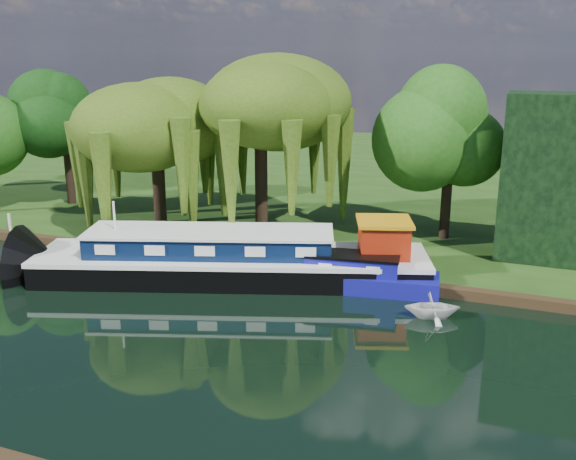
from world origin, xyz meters
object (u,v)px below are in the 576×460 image
at_px(red_dinghy, 35,260).
at_px(white_cruiser, 432,317).
at_px(narrowboat, 305,272).
at_px(dutch_barge, 235,259).

distance_m(red_dinghy, white_cruiser, 20.15).
relative_size(narrowboat, red_dinghy, 3.46).
bearing_deg(red_dinghy, narrowboat, -65.61).
bearing_deg(white_cruiser, narrowboat, 55.44).
bearing_deg(white_cruiser, red_dinghy, 70.81).
height_order(dutch_barge, white_cruiser, dutch_barge).
xyz_separation_m(narrowboat, red_dinghy, (-14.14, -1.55, -0.62)).
distance_m(dutch_barge, red_dinghy, 10.93).
bearing_deg(dutch_barge, white_cruiser, -26.57).
relative_size(narrowboat, white_cruiser, 5.54).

